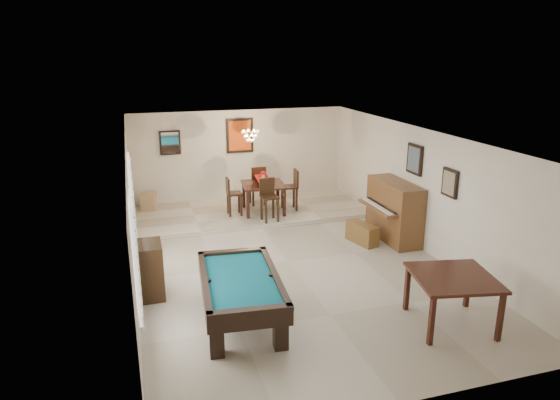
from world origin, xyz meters
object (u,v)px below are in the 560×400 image
piano_bench (362,233)px  corner_bench (149,201)px  pool_table (241,300)px  square_table (451,300)px  dining_chair_north (257,185)px  dining_table (263,196)px  chandelier (250,132)px  dining_chair_south (270,200)px  dining_chair_east (289,190)px  flower_vase (263,175)px  dining_chair_west (234,196)px  apothecary_chest (150,270)px  upright_piano (388,211)px

piano_bench → corner_bench: corner_bench is taller
pool_table → square_table: square_table is taller
dining_chair_north → corner_bench: (-2.86, 0.40, -0.33)m
dining_table → chandelier: size_ratio=1.77×
pool_table → dining_chair_south: 4.57m
dining_chair_north → dining_chair_east: size_ratio=1.01×
pool_table → flower_vase: bearing=76.1°
flower_vase → dining_chair_west: size_ratio=0.22×
square_table → dining_chair_west: 6.41m
pool_table → square_table: size_ratio=1.83×
square_table → flower_vase: (-1.42, 6.04, 0.69)m
flower_vase → dining_chair_north: (0.01, 0.70, -0.45)m
dining_table → corner_bench: bearing=158.8°
square_table → dining_chair_north: size_ratio=1.12×
pool_table → dining_chair_south: size_ratio=2.10×
dining_chair_south → dining_chair_north: dining_chair_north is taller
square_table → chandelier: chandelier is taller
apothecary_chest → dining_table: bearing=50.7°
piano_bench → dining_chair_north: (-1.62, 3.16, 0.43)m
piano_bench → dining_chair_east: (-0.93, 2.46, 0.43)m
upright_piano → dining_table: 3.32m
corner_bench → upright_piano: bearing=-34.8°
corner_bench → chandelier: size_ratio=0.77×
piano_bench → dining_chair_south: bearing=134.1°
dining_chair_west → apothecary_chest: bearing=149.3°
pool_table → corner_bench: 6.20m
dining_chair_east → corner_bench: bearing=-102.8°
dining_chair_south → dining_chair_west: (-0.73, 0.72, -0.04)m
dining_table → chandelier: bearing=141.8°
flower_vase → dining_chair_east: 0.84m
dining_chair_west → dining_chair_north: bearing=-46.3°
apothecary_chest → dining_table: 4.78m
piano_bench → dining_table: dining_table is taller
flower_vase → dining_chair_north: bearing=89.2°
dining_chair_west → dining_chair_east: size_ratio=0.91×
upright_piano → dining_chair_north: bearing=125.6°
dining_chair_north → dining_chair_west: size_ratio=1.11×
dining_chair_south → upright_piano: bearing=-42.6°
dining_chair_south → flower_vase: bearing=81.1°
dining_chair_east → chandelier: (-0.98, 0.21, 1.55)m
piano_bench → dining_chair_west: (-2.40, 2.44, 0.38)m
piano_bench → corner_bench: (-4.48, 3.57, 0.10)m
square_table → piano_bench: (0.21, 3.58, -0.19)m
dining_chair_east → pool_table: bearing=-21.3°
upright_piano → dining_chair_west: upright_piano is taller
square_table → apothecary_chest: 5.03m
chandelier → square_table: bearing=-74.8°
dining_chair_north → square_table: bearing=100.1°
apothecary_chest → dining_chair_south: (2.99, 2.96, 0.15)m
dining_chair_north → dining_chair_west: 1.06m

